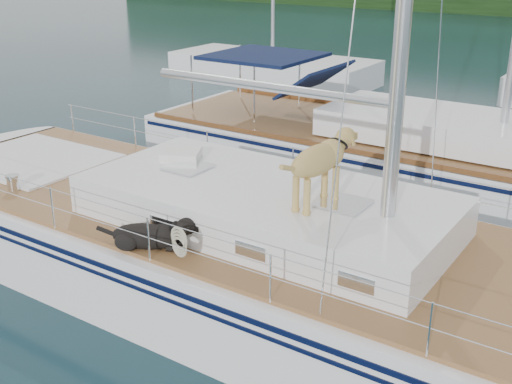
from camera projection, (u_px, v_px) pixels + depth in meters
The scene contains 4 objects.
ground at pixel (222, 285), 9.97m from camera, with size 120.00×120.00×0.00m, color black.
main_sailboat at pixel (227, 248), 9.67m from camera, with size 12.00×3.86×14.01m.
neighbor_sailboat at pixel (390, 156), 14.06m from camera, with size 11.00×3.50×13.30m.
bg_boat_west at pixel (272, 69), 24.81m from camera, with size 8.00×3.00×11.65m.
Camera 1 is at (5.33, -6.99, 4.95)m, focal length 45.00 mm.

